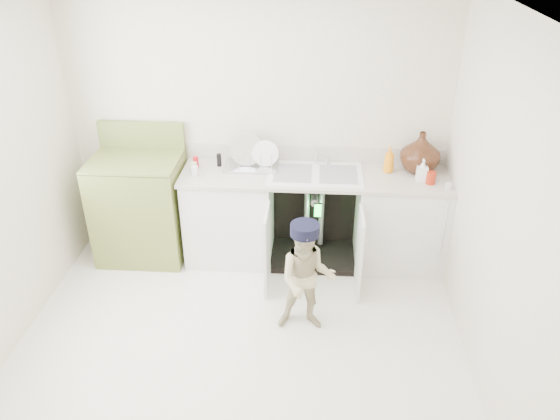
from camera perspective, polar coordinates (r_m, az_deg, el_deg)
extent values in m
plane|color=silver|center=(4.48, -4.09, -13.29)|extent=(3.50, 3.50, 0.00)
cube|color=silver|center=(5.11, -2.36, 8.93)|extent=(3.50, 2.50, 0.02)
cube|color=silver|center=(2.55, -9.68, -15.18)|extent=(3.50, 2.50, 0.02)
cube|color=silver|center=(3.90, 21.58, 0.05)|extent=(2.50, 3.00, 0.02)
plane|color=white|center=(3.34, -5.68, 20.17)|extent=(3.50, 3.50, 0.00)
cube|color=silver|center=(5.22, -5.25, -0.67)|extent=(0.80, 0.60, 0.86)
cube|color=silver|center=(5.22, 12.38, -1.26)|extent=(0.80, 0.60, 0.86)
cube|color=black|center=(5.39, 3.61, 0.47)|extent=(0.80, 0.06, 0.86)
cube|color=black|center=(5.37, 3.44, -4.67)|extent=(0.80, 0.60, 0.06)
cylinder|color=gray|center=(5.23, 2.82, -0.21)|extent=(0.05, 0.05, 0.70)
cylinder|color=gray|center=(5.23, 4.35, -0.26)|extent=(0.05, 0.05, 0.70)
cylinder|color=gray|center=(5.11, 3.64, 1.15)|extent=(0.07, 0.18, 0.07)
cube|color=silver|center=(4.76, -1.36, -4.14)|extent=(0.03, 0.40, 0.76)
cube|color=silver|center=(4.77, 8.29, -4.46)|extent=(0.02, 0.40, 0.76)
cube|color=beige|center=(4.94, 3.73, 3.59)|extent=(2.44, 0.64, 0.03)
cube|color=beige|center=(5.17, 3.80, 5.87)|extent=(2.44, 0.02, 0.15)
cube|color=white|center=(4.94, 3.73, 3.69)|extent=(0.85, 0.55, 0.02)
cube|color=gray|center=(4.94, 1.35, 3.88)|extent=(0.34, 0.40, 0.01)
cube|color=gray|center=(4.94, 6.12, 3.71)|extent=(0.34, 0.40, 0.01)
cylinder|color=silver|center=(5.10, 3.79, 5.72)|extent=(0.03, 0.03, 0.17)
cylinder|color=silver|center=(5.02, 3.81, 6.23)|extent=(0.02, 0.14, 0.02)
cylinder|color=silver|center=(5.12, 5.01, 5.16)|extent=(0.04, 0.04, 0.06)
cylinder|color=silver|center=(4.96, 16.72, -1.99)|extent=(0.01, 0.01, 0.70)
cube|color=silver|center=(4.86, 17.15, 2.40)|extent=(0.04, 0.02, 0.06)
cube|color=silver|center=(5.08, -3.01, 4.63)|extent=(0.50, 0.33, 0.02)
cylinder|color=silver|center=(5.06, -3.51, 5.66)|extent=(0.31, 0.11, 0.30)
cylinder|color=white|center=(5.03, -1.53, 5.40)|extent=(0.24, 0.06, 0.24)
cylinder|color=silver|center=(4.98, -5.45, 5.08)|extent=(0.01, 0.01, 0.14)
cylinder|color=silver|center=(4.96, -4.31, 5.06)|extent=(0.01, 0.01, 0.14)
cylinder|color=silver|center=(4.95, -3.17, 5.03)|extent=(0.01, 0.01, 0.14)
cylinder|color=silver|center=(4.94, -2.02, 5.00)|extent=(0.01, 0.01, 0.14)
cylinder|color=silver|center=(4.93, -0.87, 4.97)|extent=(0.01, 0.01, 0.14)
imported|color=#421E12|center=(5.08, 14.48, 5.90)|extent=(0.36, 0.36, 0.37)
imported|color=orange|center=(5.02, 11.33, 5.21)|extent=(0.09, 0.09, 0.24)
imported|color=white|center=(4.93, 14.66, 4.06)|extent=(0.09, 0.09, 0.20)
cylinder|color=#A4220E|center=(4.91, 15.50, 3.25)|extent=(0.08, 0.08, 0.11)
cylinder|color=#B60F15|center=(5.11, -8.78, 4.97)|extent=(0.05, 0.05, 0.10)
cylinder|color=#C5BA91|center=(5.04, -9.00, 4.49)|extent=(0.06, 0.06, 0.08)
cylinder|color=black|center=(5.10, -6.39, 5.22)|extent=(0.04, 0.04, 0.12)
cube|color=white|center=(4.94, -8.88, 4.05)|extent=(0.05, 0.05, 0.09)
cube|color=olive|center=(5.36, -14.31, 0.11)|extent=(0.81, 0.65, 0.98)
cube|color=olive|center=(5.14, -15.00, 5.06)|extent=(0.81, 0.65, 0.02)
cube|color=olive|center=(5.34, -14.28, 7.63)|extent=(0.81, 0.06, 0.26)
cylinder|color=black|center=(5.08, -17.70, 4.25)|extent=(0.18, 0.18, 0.02)
cylinder|color=silver|center=(5.07, -17.72, 4.37)|extent=(0.21, 0.21, 0.01)
cylinder|color=black|center=(5.35, -16.56, 5.71)|extent=(0.18, 0.18, 0.02)
cylinder|color=silver|center=(5.34, -16.58, 5.83)|extent=(0.21, 0.21, 0.01)
cylinder|color=black|center=(4.94, -13.29, 4.21)|extent=(0.18, 0.18, 0.02)
cylinder|color=silver|center=(4.94, -13.31, 4.33)|extent=(0.21, 0.21, 0.01)
cylinder|color=black|center=(5.22, -12.35, 5.70)|extent=(0.18, 0.18, 0.02)
cylinder|color=silver|center=(5.22, -12.36, 5.82)|extent=(0.21, 0.21, 0.01)
imported|color=beige|center=(4.29, 2.82, -7.21)|extent=(0.47, 0.37, 0.94)
cylinder|color=black|center=(4.05, 2.97, -2.19)|extent=(0.23, 0.23, 0.09)
cube|color=black|center=(4.15, 2.93, -1.89)|extent=(0.17, 0.10, 0.01)
cube|color=black|center=(4.72, 3.98, -0.01)|extent=(0.07, 0.01, 0.14)
cube|color=#26F23F|center=(4.71, 3.98, -0.06)|extent=(0.06, 0.00, 0.12)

